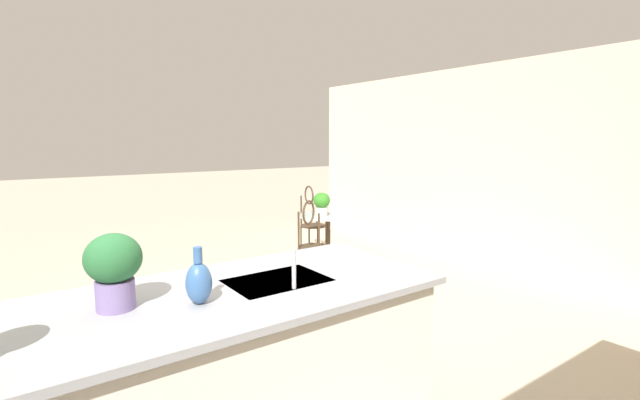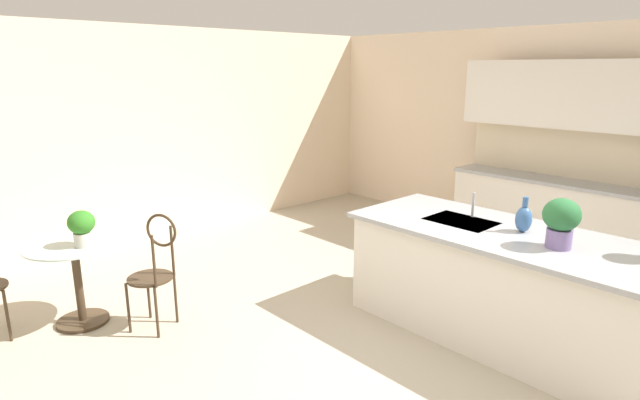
{
  "view_description": "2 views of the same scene",
  "coord_description": "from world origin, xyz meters",
  "px_view_note": "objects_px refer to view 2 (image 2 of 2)",
  "views": [
    {
      "loc": [
        1.0,
        3.01,
        1.73
      ],
      "look_at": [
        -1.06,
        0.15,
        1.25
      ],
      "focal_mm": 24.96,
      "sensor_mm": 36.0,
      "label": 1
    },
    {
      "loc": [
        1.98,
        -2.89,
        2.19
      ],
      "look_at": [
        -0.68,
        -0.4,
        1.24
      ],
      "focal_mm": 28.69,
      "sensor_mm": 36.0,
      "label": 2
    }
  ],
  "objects_px": {
    "bistro_table": "(77,275)",
    "potted_plant_on_table": "(82,226)",
    "potted_plant_counter_near": "(561,220)",
    "vase_on_counter": "(524,219)",
    "chair_by_island": "(155,266)"
  },
  "relations": [
    {
      "from": "bistro_table",
      "to": "vase_on_counter",
      "type": "xyz_separation_m",
      "value": [
        2.71,
        2.56,
        0.58
      ]
    },
    {
      "from": "bistro_table",
      "to": "chair_by_island",
      "type": "xyz_separation_m",
      "value": [
        0.57,
        0.45,
        0.13
      ]
    },
    {
      "from": "chair_by_island",
      "to": "potted_plant_counter_near",
      "type": "height_order",
      "value": "potted_plant_counter_near"
    },
    {
      "from": "potted_plant_on_table",
      "to": "vase_on_counter",
      "type": "distance_m",
      "value": 3.61
    },
    {
      "from": "bistro_table",
      "to": "potted_plant_on_table",
      "type": "relative_size",
      "value": 2.6
    },
    {
      "from": "vase_on_counter",
      "to": "potted_plant_counter_near",
      "type": "bearing_deg",
      "value": -25.68
    },
    {
      "from": "potted_plant_on_table",
      "to": "chair_by_island",
      "type": "bearing_deg",
      "value": 43.17
    },
    {
      "from": "vase_on_counter",
      "to": "bistro_table",
      "type": "bearing_deg",
      "value": -136.66
    },
    {
      "from": "chair_by_island",
      "to": "potted_plant_counter_near",
      "type": "relative_size",
      "value": 2.82
    },
    {
      "from": "bistro_table",
      "to": "potted_plant_on_table",
      "type": "xyz_separation_m",
      "value": [
        0.13,
        0.04,
        0.47
      ]
    },
    {
      "from": "chair_by_island",
      "to": "vase_on_counter",
      "type": "distance_m",
      "value": 3.05
    },
    {
      "from": "chair_by_island",
      "to": "potted_plant_counter_near",
      "type": "bearing_deg",
      "value": 37.86
    },
    {
      "from": "potted_plant_counter_near",
      "to": "vase_on_counter",
      "type": "height_order",
      "value": "potted_plant_counter_near"
    },
    {
      "from": "bistro_table",
      "to": "potted_plant_counter_near",
      "type": "distance_m",
      "value": 3.95
    },
    {
      "from": "potted_plant_on_table",
      "to": "bistro_table",
      "type": "bearing_deg",
      "value": -161.65
    }
  ]
}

